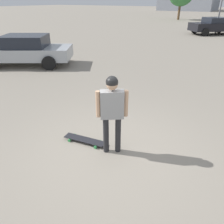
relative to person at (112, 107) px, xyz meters
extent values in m
plane|color=gray|center=(0.00, 0.00, -1.06)|extent=(220.00, 220.00, 0.00)
cylinder|color=#262628|center=(0.10, 0.07, -0.65)|extent=(0.12, 0.12, 0.83)
cylinder|color=#262628|center=(-0.10, -0.07, -0.65)|extent=(0.12, 0.12, 0.83)
cube|color=#999999|center=(0.00, 0.00, 0.05)|extent=(0.49, 0.43, 0.57)
cylinder|color=tan|center=(0.22, 0.16, 0.06)|extent=(0.09, 0.09, 0.54)
cylinder|color=tan|center=(-0.22, -0.16, 0.06)|extent=(0.09, 0.09, 0.54)
sphere|color=tan|center=(0.00, 0.00, 0.47)|extent=(0.22, 0.22, 0.22)
sphere|color=black|center=(0.00, 0.00, 0.51)|extent=(0.24, 0.24, 0.24)
cube|color=#232328|center=(0.70, 0.07, -0.99)|extent=(1.01, 0.37, 0.01)
cylinder|color=green|center=(1.02, 0.25, -1.03)|extent=(0.07, 0.04, 0.07)
cylinder|color=green|center=(1.06, 0.01, -1.03)|extent=(0.07, 0.04, 0.07)
cylinder|color=green|center=(0.35, 0.13, -1.03)|extent=(0.07, 0.04, 0.07)
cylinder|color=green|center=(0.39, -0.10, -1.03)|extent=(0.07, 0.04, 0.07)
cube|color=#ADB2B7|center=(7.41, -3.60, -0.46)|extent=(4.76, 3.96, 0.56)
cube|color=#1E232D|center=(7.32, -3.66, 0.09)|extent=(2.58, 2.47, 0.54)
cylinder|color=black|center=(9.08, -3.61, -0.74)|extent=(0.65, 0.52, 0.65)
cylinder|color=black|center=(5.75, -3.60, -0.74)|extent=(0.65, 0.52, 0.65)
cylinder|color=black|center=(6.74, -5.12, -0.74)|extent=(0.65, 0.52, 0.65)
cube|color=black|center=(1.68, -20.19, -0.38)|extent=(4.32, 4.24, 0.70)
cube|color=#1E232D|center=(1.60, -20.26, 0.19)|extent=(2.51, 2.50, 0.46)
cylinder|color=black|center=(2.00, -18.62, -0.73)|extent=(0.62, 0.61, 0.67)
cylinder|color=black|center=(3.26, -19.94, -0.73)|extent=(0.62, 0.61, 0.67)
cylinder|color=black|center=(1.36, -21.75, -0.73)|extent=(0.62, 0.61, 0.67)
cylinder|color=brown|center=(9.71, -35.28, 0.21)|extent=(0.37, 0.37, 2.54)
cylinder|color=#59595E|center=(1.42, -20.30, 0.95)|extent=(0.12, 0.12, 4.03)
camera|label=1|loc=(-2.07, 3.23, 1.86)|focal=35.00mm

